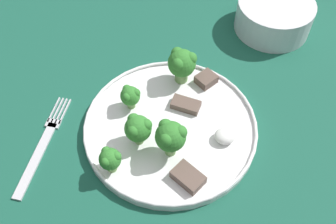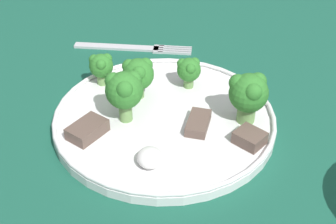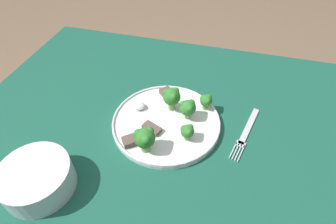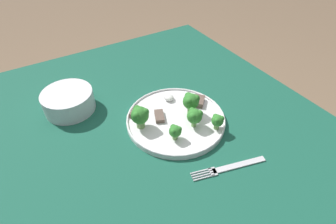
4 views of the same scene
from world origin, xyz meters
name	(u,v)px [view 2 (image 2 of 4)]	position (x,y,z in m)	size (l,w,h in m)	color
table	(226,161)	(0.00, 0.00, 0.62)	(1.14, 1.03, 0.71)	#195642
dinner_plate	(164,119)	(0.02, -0.09, 0.72)	(0.29, 0.29, 0.02)	white
fork	(132,48)	(-0.19, -0.12, 0.72)	(0.07, 0.19, 0.00)	silver
broccoli_floret_near_rim_left	(138,74)	(-0.04, -0.12, 0.76)	(0.04, 0.04, 0.06)	#709E56
broccoli_floret_center_left	(189,70)	(-0.05, -0.05, 0.75)	(0.03, 0.03, 0.04)	#709E56
broccoli_floret_back_left	(249,93)	(0.04, 0.01, 0.77)	(0.05, 0.05, 0.07)	#709E56
broccoli_floret_front_left	(101,66)	(-0.08, -0.17, 0.75)	(0.03, 0.03, 0.05)	#709E56
broccoli_floret_center_back	(124,90)	(0.01, -0.14, 0.77)	(0.05, 0.05, 0.07)	#709E56
meat_slice_front_slice	(253,138)	(0.08, 0.00, 0.73)	(0.04, 0.04, 0.02)	brown
meat_slice_middle_slice	(87,130)	(0.04, -0.19, 0.73)	(0.06, 0.06, 0.02)	brown
meat_slice_rear_slice	(198,123)	(0.04, -0.05, 0.73)	(0.05, 0.04, 0.01)	brown
sauce_dollop	(150,158)	(0.10, -0.12, 0.73)	(0.03, 0.03, 0.02)	white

